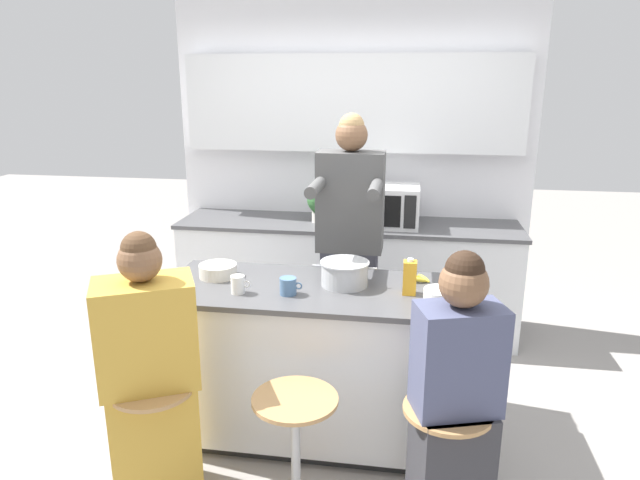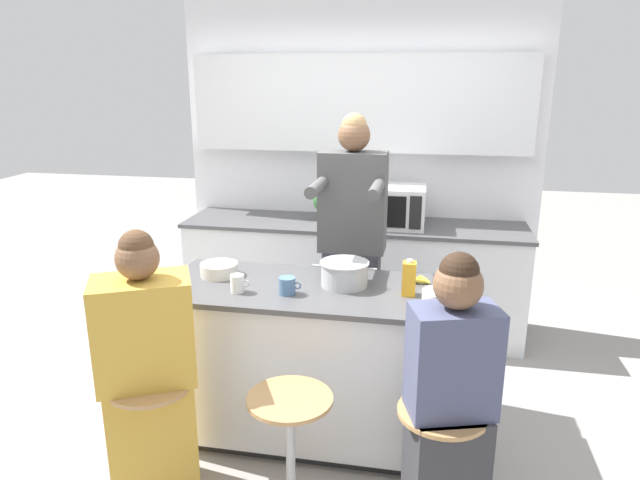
# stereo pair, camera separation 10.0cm
# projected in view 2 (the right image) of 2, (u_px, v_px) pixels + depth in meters

# --- Properties ---
(ground_plane) EXTENTS (16.00, 16.00, 0.00)m
(ground_plane) POSITION_uv_depth(u_px,v_px,m) (318.00, 432.00, 3.38)
(ground_plane) COLOR gray
(wall_back) EXTENTS (2.91, 0.22, 2.70)m
(wall_back) POSITION_uv_depth(u_px,v_px,m) (360.00, 139.00, 4.63)
(wall_back) COLOR white
(wall_back) RESTS_ON ground_plane
(back_counter) EXTENTS (2.70, 0.62, 0.91)m
(back_counter) POSITION_uv_depth(u_px,v_px,m) (353.00, 277.00, 4.65)
(back_counter) COLOR silver
(back_counter) RESTS_ON ground_plane
(kitchen_island) EXTENTS (1.70, 0.70, 0.92)m
(kitchen_island) POSITION_uv_depth(u_px,v_px,m) (318.00, 362.00, 3.25)
(kitchen_island) COLOR black
(kitchen_island) RESTS_ON ground_plane
(bar_stool_leftmost) EXTENTS (0.40, 0.40, 0.63)m
(bar_stool_leftmost) POSITION_uv_depth(u_px,v_px,m) (154.00, 433.00, 2.77)
(bar_stool_leftmost) COLOR tan
(bar_stool_leftmost) RESTS_ON ground_plane
(bar_stool_center) EXTENTS (0.40, 0.40, 0.63)m
(bar_stool_center) POSITION_uv_depth(u_px,v_px,m) (291.00, 449.00, 2.66)
(bar_stool_center) COLOR tan
(bar_stool_center) RESTS_ON ground_plane
(bar_stool_rightmost) EXTENTS (0.40, 0.40, 0.63)m
(bar_stool_rightmost) POSITION_uv_depth(u_px,v_px,m) (439.00, 463.00, 2.56)
(bar_stool_rightmost) COLOR tan
(bar_stool_rightmost) RESTS_ON ground_plane
(person_cooking) EXTENTS (0.42, 0.56, 1.83)m
(person_cooking) POSITION_uv_depth(u_px,v_px,m) (352.00, 260.00, 3.61)
(person_cooking) COLOR #383842
(person_cooking) RESTS_ON ground_plane
(person_wrapped_blanket) EXTENTS (0.53, 0.46, 1.38)m
(person_wrapped_blanket) POSITION_uv_depth(u_px,v_px,m) (148.00, 377.00, 2.73)
(person_wrapped_blanket) COLOR gold
(person_wrapped_blanket) RESTS_ON ground_plane
(person_seated_near) EXTENTS (0.41, 0.35, 1.36)m
(person_seated_near) POSITION_uv_depth(u_px,v_px,m) (449.00, 411.00, 2.48)
(person_seated_near) COLOR #333338
(person_seated_near) RESTS_ON ground_plane
(cooking_pot) EXTENTS (0.36, 0.27, 0.14)m
(cooking_pot) POSITION_uv_depth(u_px,v_px,m) (344.00, 274.00, 3.13)
(cooking_pot) COLOR #B7BABC
(cooking_pot) RESTS_ON kitchen_island
(fruit_bowl) EXTENTS (0.17, 0.17, 0.08)m
(fruit_bowl) POSITION_uv_depth(u_px,v_px,m) (439.00, 299.00, 2.86)
(fruit_bowl) COLOR white
(fruit_bowl) RESTS_ON kitchen_island
(mixing_bowl_steel) EXTENTS (0.22, 0.22, 0.07)m
(mixing_bowl_steel) POSITION_uv_depth(u_px,v_px,m) (219.00, 269.00, 3.30)
(mixing_bowl_steel) COLOR silver
(mixing_bowl_steel) RESTS_ON kitchen_island
(coffee_cup_near) EXTENTS (0.12, 0.09, 0.09)m
(coffee_cup_near) POSITION_uv_depth(u_px,v_px,m) (287.00, 286.00, 3.02)
(coffee_cup_near) COLOR #4C7099
(coffee_cup_near) RESTS_ON kitchen_island
(coffee_cup_far) EXTENTS (0.11, 0.08, 0.10)m
(coffee_cup_far) POSITION_uv_depth(u_px,v_px,m) (238.00, 284.00, 3.04)
(coffee_cup_far) COLOR white
(coffee_cup_far) RESTS_ON kitchen_island
(banana_bunch) EXTENTS (0.13, 0.09, 0.04)m
(banana_bunch) POSITION_uv_depth(u_px,v_px,m) (420.00, 280.00, 3.18)
(banana_bunch) COLOR yellow
(banana_bunch) RESTS_ON kitchen_island
(juice_carton) EXTENTS (0.07, 0.07, 0.20)m
(juice_carton) POSITION_uv_depth(u_px,v_px,m) (409.00, 278.00, 2.99)
(juice_carton) COLOR gold
(juice_carton) RESTS_ON kitchen_island
(microwave) EXTENTS (0.48, 0.38, 0.31)m
(microwave) POSITION_uv_depth(u_px,v_px,m) (393.00, 206.00, 4.39)
(microwave) COLOR white
(microwave) RESTS_ON back_counter
(potted_plant) EXTENTS (0.23, 0.23, 0.30)m
(potted_plant) POSITION_uv_depth(u_px,v_px,m) (328.00, 202.00, 4.52)
(potted_plant) COLOR beige
(potted_plant) RESTS_ON back_counter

